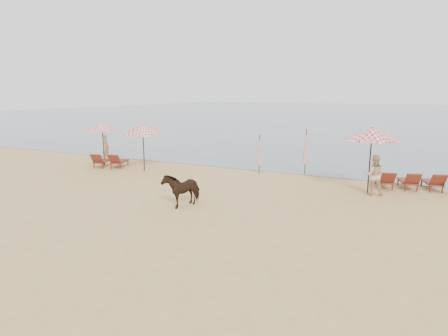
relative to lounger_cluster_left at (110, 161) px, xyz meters
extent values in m
plane|color=tan|center=(8.26, -7.27, -0.40)|extent=(120.00, 120.00, 0.00)
cube|color=#51606B|center=(8.26, 72.73, -0.40)|extent=(160.00, 140.00, 0.06)
cube|color=maroon|center=(-0.55, 0.05, -0.08)|extent=(0.96, 1.42, 0.07)
cube|color=maroon|center=(-0.34, -0.62, 0.18)|extent=(0.70, 0.59, 0.57)
cube|color=maroon|center=(0.43, 0.35, -0.08)|extent=(0.96, 1.42, 0.07)
cube|color=maroon|center=(0.63, -0.31, 0.18)|extent=(0.70, 0.59, 0.57)
cube|color=maroon|center=(14.28, 1.75, -0.09)|extent=(0.90, 1.38, 0.07)
cube|color=maroon|center=(14.46, 1.09, 0.17)|extent=(0.68, 0.56, 0.56)
cube|color=maroon|center=(15.24, 2.01, -0.09)|extent=(0.90, 1.38, 0.07)
cube|color=maroon|center=(15.42, 1.35, 0.17)|extent=(0.68, 0.56, 0.56)
cube|color=maroon|center=(16.21, 2.27, -0.09)|extent=(0.90, 1.38, 0.07)
cube|color=maroon|center=(16.38, 1.62, 0.17)|extent=(0.68, 0.56, 0.56)
cylinder|color=black|center=(-0.93, 0.58, 0.73)|extent=(0.05, 0.05, 2.28)
cone|color=red|center=(-0.93, 0.58, 1.82)|extent=(2.17, 2.17, 0.47)
sphere|color=black|center=(-0.93, 0.58, 2.03)|extent=(0.08, 0.08, 0.08)
cylinder|color=black|center=(2.31, 0.14, 0.77)|extent=(0.05, 0.05, 2.35)
cone|color=red|center=(2.31, 0.14, 1.89)|extent=(2.07, 2.11, 0.71)
sphere|color=black|center=(2.31, 0.14, 2.10)|extent=(0.09, 0.09, 0.09)
cylinder|color=black|center=(13.72, 0.43, 0.88)|extent=(0.06, 0.06, 2.58)
cone|color=red|center=(13.72, 0.43, 2.12)|extent=(2.29, 2.29, 0.52)
sphere|color=black|center=(13.72, 0.43, 2.34)|extent=(0.09, 0.09, 0.09)
cylinder|color=black|center=(8.24, 2.07, 0.62)|extent=(0.04, 0.04, 2.06)
cone|color=red|center=(8.24, 2.07, 0.87)|extent=(0.25, 0.25, 1.54)
cylinder|color=black|center=(10.42, 3.03, 0.77)|extent=(0.05, 0.05, 2.35)
cone|color=red|center=(10.42, 3.03, 1.05)|extent=(0.29, 0.29, 1.76)
imported|color=black|center=(7.53, -4.43, 0.23)|extent=(1.07, 1.63, 1.27)
imported|color=tan|center=(-1.99, 1.89, 0.41)|extent=(0.68, 0.54, 1.62)
imported|color=tan|center=(13.93, 0.22, 0.43)|extent=(0.91, 0.77, 1.67)
camera|label=1|loc=(14.78, -16.05, 3.76)|focal=30.00mm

